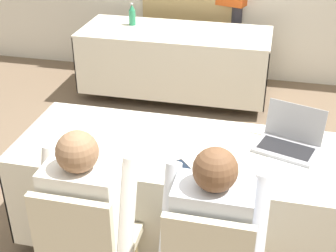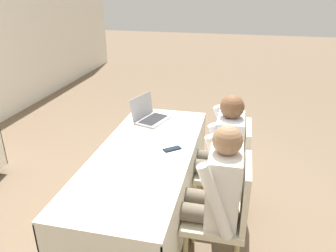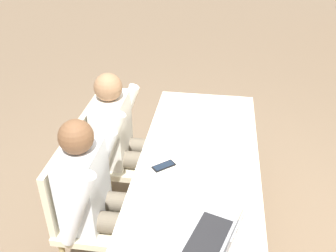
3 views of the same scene
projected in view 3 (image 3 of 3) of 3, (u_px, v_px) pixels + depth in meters
The scene contains 9 objects.
ground_plane at pixel (194, 239), 2.81m from camera, with size 24.00×24.00×0.00m, color brown.
conference_table_near at pixel (197, 182), 2.51m from camera, with size 1.93×0.78×0.73m.
laptop at pixel (216, 236), 1.83m from camera, with size 0.41×0.37×0.24m.
cell_phone at pixel (164, 166), 2.37m from camera, with size 0.14×0.15×0.01m.
paper_beside_laptop at pixel (182, 239), 1.87m from camera, with size 0.24×0.32×0.00m.
chair_near_left at pixel (111, 153), 2.90m from camera, with size 0.44×0.44×0.90m.
chair_near_right at pixel (84, 211), 2.36m from camera, with size 0.44×0.44×0.90m.
person_checkered_shirt at pixel (123, 137), 2.80m from camera, with size 0.50×0.52×1.16m.
person_white_shirt at pixel (97, 193), 2.27m from camera, with size 0.50×0.52×1.16m.
Camera 3 is at (1.95, 0.09, 2.20)m, focal length 40.00 mm.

